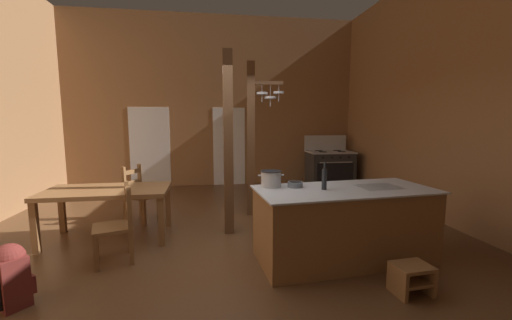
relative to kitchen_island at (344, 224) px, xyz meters
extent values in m
cube|color=brown|center=(-1.48, 0.53, -0.50)|extent=(8.19, 9.28, 0.10)
cube|color=#93663F|center=(-1.48, 4.84, 1.75)|extent=(8.19, 0.14, 4.38)
cube|color=#93663F|center=(2.29, 0.53, 1.75)|extent=(0.14, 9.28, 4.38)
cube|color=white|center=(-3.14, 4.77, 0.58)|extent=(1.00, 0.01, 2.05)
cube|color=white|center=(-1.11, 4.77, 0.58)|extent=(0.84, 0.01, 2.05)
cube|color=brown|center=(0.00, 0.00, -0.01)|extent=(2.17, 1.08, 0.87)
cube|color=#B7BABF|center=(0.00, 0.00, 0.44)|extent=(2.24, 1.15, 0.02)
cube|color=black|center=(0.47, 0.04, 0.45)|extent=(0.55, 0.44, 0.00)
cube|color=black|center=(-0.04, 0.43, -0.40)|extent=(1.99, 0.22, 0.10)
cube|color=#2C2C2C|center=(1.42, 4.04, 0.00)|extent=(1.11, 0.77, 0.90)
cube|color=black|center=(1.42, 3.65, -0.03)|extent=(0.94, 0.01, 0.52)
cylinder|color=#B7BABF|center=(1.42, 3.63, 0.25)|extent=(0.83, 0.03, 0.02)
cube|color=#B7BABF|center=(1.42, 4.04, 0.47)|extent=(1.15, 0.81, 0.03)
cube|color=#B7BABF|center=(1.43, 4.40, 0.67)|extent=(1.14, 0.05, 0.40)
cylinder|color=black|center=(1.67, 3.88, 0.49)|extent=(0.20, 0.20, 0.01)
cylinder|color=black|center=(1.18, 3.89, 0.49)|extent=(0.20, 0.20, 0.01)
cylinder|color=black|center=(1.67, 4.19, 0.49)|extent=(0.20, 0.20, 0.01)
cylinder|color=black|center=(1.18, 4.19, 0.49)|extent=(0.20, 0.20, 0.01)
cylinder|color=black|center=(1.75, 3.64, 0.37)|extent=(0.04, 0.03, 0.04)
cylinder|color=black|center=(1.53, 3.64, 0.37)|extent=(0.04, 0.03, 0.04)
cylinder|color=black|center=(1.31, 3.64, 0.37)|extent=(0.04, 0.03, 0.04)
cylinder|color=black|center=(1.09, 3.64, 0.37)|extent=(0.04, 0.03, 0.04)
cube|color=brown|center=(-0.89, 2.00, 0.92)|extent=(0.16, 0.16, 2.73)
cube|color=brown|center=(-0.64, 1.97, 1.92)|extent=(0.64, 0.16, 0.06)
cylinder|color=#B7BABF|center=(-0.69, 1.98, 1.84)|extent=(0.01, 0.01, 0.16)
cylinder|color=#B7BABF|center=(-0.69, 1.98, 1.74)|extent=(0.23, 0.23, 0.04)
cylinder|color=#B7BABF|center=(-0.69, 1.98, 1.66)|extent=(0.02, 0.02, 0.14)
cylinder|color=#B7BABF|center=(-0.55, 1.96, 1.80)|extent=(0.01, 0.01, 0.23)
cylinder|color=#B7BABF|center=(-0.55, 1.96, 1.67)|extent=(0.24, 0.24, 0.04)
cylinder|color=#B7BABF|center=(-0.55, 1.96, 1.59)|extent=(0.02, 0.02, 0.14)
cylinder|color=#B7BABF|center=(-0.40, 1.94, 1.85)|extent=(0.01, 0.01, 0.15)
cylinder|color=#B7BABF|center=(-0.40, 1.94, 1.75)|extent=(0.21, 0.21, 0.04)
cylinder|color=#B7BABF|center=(-0.40, 1.94, 1.67)|extent=(0.02, 0.02, 0.14)
cube|color=brown|center=(-1.35, 1.13, 0.92)|extent=(0.14, 0.14, 2.73)
cube|color=brown|center=(0.34, -0.85, -0.16)|extent=(0.38, 0.31, 0.04)
cube|color=brown|center=(0.18, -0.87, -0.31)|extent=(0.06, 0.28, 0.26)
cube|color=brown|center=(0.50, -0.84, -0.31)|extent=(0.06, 0.28, 0.26)
cube|color=brown|center=(0.34, -0.85, -0.31)|extent=(0.34, 0.31, 0.03)
cube|color=brown|center=(-3.09, 1.14, 0.26)|extent=(1.71, 0.92, 0.06)
cube|color=brown|center=(-3.88, 1.52, -0.11)|extent=(0.08, 0.08, 0.68)
cube|color=brown|center=(-2.30, 1.54, -0.11)|extent=(0.08, 0.08, 0.68)
cube|color=brown|center=(-3.87, 0.74, -0.11)|extent=(0.08, 0.08, 0.68)
cube|color=brown|center=(-2.29, 0.76, -0.11)|extent=(0.08, 0.08, 0.68)
cube|color=brown|center=(-2.79, 1.94, -0.02)|extent=(0.60, 0.60, 0.04)
cube|color=brown|center=(-2.53, 2.01, -0.24)|extent=(0.07, 0.07, 0.41)
cube|color=brown|center=(-2.71, 1.68, -0.24)|extent=(0.07, 0.07, 0.41)
cube|color=brown|center=(-2.86, 2.19, 0.03)|extent=(0.07, 0.07, 0.95)
cube|color=brown|center=(-3.04, 1.86, 0.03)|extent=(0.07, 0.07, 0.95)
cube|color=brown|center=(-2.95, 2.03, 0.39)|extent=(0.21, 0.35, 0.07)
cube|color=brown|center=(-2.95, 2.03, 0.20)|extent=(0.21, 0.35, 0.07)
cube|color=brown|center=(-2.80, 0.34, -0.02)|extent=(0.55, 0.55, 0.04)
cube|color=brown|center=(-2.93, 0.10, -0.24)|extent=(0.06, 0.06, 0.41)
cube|color=brown|center=(-3.04, 0.46, -0.24)|extent=(0.06, 0.06, 0.41)
cube|color=brown|center=(-2.57, 0.21, 0.03)|extent=(0.06, 0.06, 0.95)
cube|color=brown|center=(-2.68, 0.58, 0.03)|extent=(0.06, 0.06, 0.95)
cube|color=brown|center=(-2.62, 0.40, 0.39)|extent=(0.15, 0.37, 0.07)
cube|color=brown|center=(-2.62, 0.40, 0.20)|extent=(0.15, 0.37, 0.07)
cube|color=maroon|center=(-3.47, -0.49, -0.21)|extent=(0.38, 0.38, 0.48)
cube|color=maroon|center=(-3.38, -0.39, -0.28)|extent=(0.21, 0.19, 0.17)
sphere|color=maroon|center=(-3.47, -0.49, 0.01)|extent=(0.38, 0.38, 0.27)
cylinder|color=#B7BABF|center=(-0.87, 0.26, 0.54)|extent=(0.25, 0.25, 0.19)
cylinder|color=black|center=(-0.87, 0.26, 0.64)|extent=(0.26, 0.26, 0.01)
cylinder|color=#B7BABF|center=(-1.01, 0.26, 0.59)|extent=(0.05, 0.02, 0.02)
cylinder|color=#B7BABF|center=(-0.73, 0.26, 0.59)|extent=(0.05, 0.02, 0.02)
cylinder|color=slate|center=(-0.58, 0.18, 0.48)|extent=(0.19, 0.19, 0.07)
cylinder|color=black|center=(-0.58, 0.18, 0.51)|extent=(0.16, 0.16, 0.00)
cylinder|color=#1E2328|center=(-0.27, -0.01, 0.57)|extent=(0.06, 0.06, 0.25)
cylinder|color=#1E2328|center=(-0.27, -0.01, 0.74)|extent=(0.02, 0.02, 0.09)
camera|label=1|loc=(-1.62, -3.51, 1.27)|focal=21.84mm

